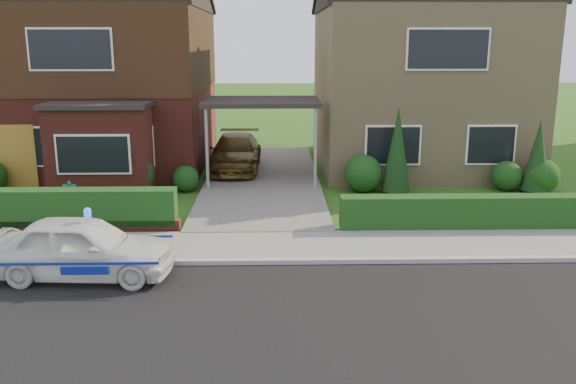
{
  "coord_description": "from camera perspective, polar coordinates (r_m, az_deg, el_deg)",
  "views": [
    {
      "loc": [
        0.4,
        -9.24,
        4.67
      ],
      "look_at": [
        0.7,
        3.5,
        1.49
      ],
      "focal_mm": 38.0,
      "sensor_mm": 36.0,
      "label": 1
    }
  ],
  "objects": [
    {
      "name": "ground",
      "position": [
        10.36,
        -3.5,
        -12.79
      ],
      "size": [
        120.0,
        120.0,
        0.0
      ],
      "primitive_type": "plane",
      "color": "#1D5316",
      "rests_on": "ground"
    },
    {
      "name": "road",
      "position": [
        10.36,
        -3.5,
        -12.79
      ],
      "size": [
        60.0,
        6.0,
        0.02
      ],
      "primitive_type": "cube",
      "color": "black",
      "rests_on": "ground"
    },
    {
      "name": "kerb",
      "position": [
        13.13,
        -3.02,
        -6.55
      ],
      "size": [
        60.0,
        0.16,
        0.12
      ],
      "primitive_type": "cube",
      "color": "#9E9993",
      "rests_on": "ground"
    },
    {
      "name": "sidewalk",
      "position": [
        14.12,
        -2.9,
        -5.09
      ],
      "size": [
        60.0,
        2.0,
        0.1
      ],
      "primitive_type": "cube",
      "color": "slate",
      "rests_on": "ground"
    },
    {
      "name": "driveway",
      "position": [
        20.76,
        -2.41,
        1.17
      ],
      "size": [
        3.8,
        12.0,
        0.12
      ],
      "primitive_type": "cube",
      "color": "#666059",
      "rests_on": "ground"
    },
    {
      "name": "house_left",
      "position": [
        23.97,
        -16.62,
        11.39
      ],
      "size": [
        7.5,
        9.53,
        7.25
      ],
      "color": "maroon",
      "rests_on": "ground"
    },
    {
      "name": "house_right",
      "position": [
        23.88,
        11.97,
        11.3
      ],
      "size": [
        7.5,
        8.06,
        7.25
      ],
      "color": "tan",
      "rests_on": "ground"
    },
    {
      "name": "carport_link",
      "position": [
        20.3,
        -2.48,
        8.3
      ],
      "size": [
        3.8,
        3.0,
        2.77
      ],
      "color": "black",
      "rests_on": "ground"
    },
    {
      "name": "garage_door",
      "position": [
        21.37,
        -25.22,
        2.92
      ],
      "size": [
        2.2,
        0.1,
        2.1
      ],
      "primitive_type": "cube",
      "color": "brown",
      "rests_on": "ground"
    },
    {
      "name": "dwarf_wall",
      "position": [
        16.43,
        -23.48,
        -3.04
      ],
      "size": [
        7.7,
        0.25,
        0.36
      ],
      "primitive_type": "cube",
      "color": "maroon",
      "rests_on": "ground"
    },
    {
      "name": "hedge_left",
      "position": [
        16.62,
        -23.23,
        -3.48
      ],
      "size": [
        7.5,
        0.55,
        0.9
      ],
      "primitive_type": "cube",
      "color": "black",
      "rests_on": "ground"
    },
    {
      "name": "hedge_right",
      "position": [
        16.24,
        18.18,
        -3.42
      ],
      "size": [
        7.5,
        0.55,
        0.8
      ],
      "primitive_type": "cube",
      "color": "black",
      "rests_on": "ground"
    },
    {
      "name": "shrub_left_mid",
      "position": [
        19.47,
        -14.37,
        1.69
      ],
      "size": [
        1.32,
        1.32,
        1.32
      ],
      "primitive_type": "sphere",
      "color": "black",
      "rests_on": "ground"
    },
    {
      "name": "shrub_left_near",
      "position": [
        19.52,
        -9.55,
        1.24
      ],
      "size": [
        0.84,
        0.84,
        0.84
      ],
      "primitive_type": "sphere",
      "color": "black",
      "rests_on": "ground"
    },
    {
      "name": "shrub_right_near",
      "position": [
        19.28,
        7.05,
        1.72
      ],
      "size": [
        1.2,
        1.2,
        1.2
      ],
      "primitive_type": "sphere",
      "color": "black",
      "rests_on": "ground"
    },
    {
      "name": "shrub_right_mid",
      "position": [
        20.58,
        19.78,
        1.43
      ],
      "size": [
        0.96,
        0.96,
        0.96
      ],
      "primitive_type": "sphere",
      "color": "black",
      "rests_on": "ground"
    },
    {
      "name": "shrub_right_far",
      "position": [
        20.68,
        22.67,
        1.4
      ],
      "size": [
        1.08,
        1.08,
        1.08
      ],
      "primitive_type": "sphere",
      "color": "black",
      "rests_on": "ground"
    },
    {
      "name": "conifer_a",
      "position": [
        19.13,
        10.17,
        3.64
      ],
      "size": [
        0.9,
        0.9,
        2.6
      ],
      "primitive_type": "cone",
      "color": "black",
      "rests_on": "ground"
    },
    {
      "name": "conifer_b",
      "position": [
        20.49,
        22.31,
        2.93
      ],
      "size": [
        0.9,
        0.9,
        2.2
      ],
      "primitive_type": "cone",
      "color": "black",
      "rests_on": "ground"
    },
    {
      "name": "police_car",
      "position": [
        12.91,
        -18.75,
        -4.99
      ],
      "size": [
        3.38,
        3.76,
        1.42
      ],
      "rotation": [
        0.0,
        0.0,
        1.51
      ],
      "color": "silver",
      "rests_on": "ground"
    },
    {
      "name": "driveway_car",
      "position": [
        22.07,
        -4.96,
        3.7
      ],
      "size": [
        1.85,
        4.33,
        1.24
      ],
      "primitive_type": "imported",
      "rotation": [
        0.0,
        0.0,
        -0.03
      ],
      "color": "brown",
      "rests_on": "driveway"
    },
    {
      "name": "potted_plant_a",
      "position": [
        18.4,
        -19.7,
        -0.29
      ],
      "size": [
        0.48,
        0.41,
        0.77
      ],
      "primitive_type": "imported",
      "rotation": [
        0.0,
        0.0,
        0.39
      ],
      "color": "gray",
      "rests_on": "ground"
    },
    {
      "name": "potted_plant_c",
      "position": [
        17.23,
        -24.54,
        -1.67
      ],
      "size": [
        0.6,
        0.6,
        0.78
      ],
      "primitive_type": "imported",
      "rotation": [
        0.0,
        0.0,
        1.03
      ],
      "color": "gray",
      "rests_on": "ground"
    }
  ]
}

